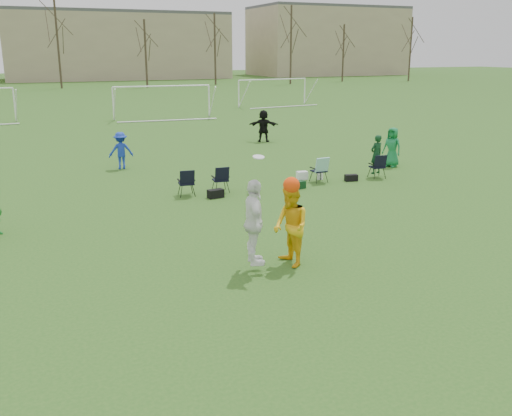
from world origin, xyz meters
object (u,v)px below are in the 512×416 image
center_contest (275,224)px  fielder_green_far (392,147)px  fielder_black (264,126)px  fielder_blue (121,151)px  goal_right (273,85)px  goal_mid (162,93)px

center_contest → fielder_green_far: bearing=42.4°
fielder_green_far → fielder_black: fielder_black is taller
fielder_blue → goal_right: (18.42, 24.13, 1.12)m
fielder_green_far → goal_right: goal_right is taller
center_contest → goal_mid: center_contest is taller
goal_mid → center_contest: bearing=-95.4°
fielder_blue → goal_right: size_ratio=0.22×
center_contest → goal_mid: (5.24, 31.51, 0.81)m
fielder_green_far → goal_right: (7.24, 28.37, 1.05)m
fielder_black → goal_mid: size_ratio=0.24×
fielder_blue → center_contest: (1.18, -13.38, 0.31)m
fielder_green_far → fielder_black: size_ratio=0.98×
fielder_blue → fielder_black: (8.82, 4.56, 0.09)m
center_contest → goal_right: 41.29m
fielder_blue → goal_mid: bearing=-106.9°
fielder_green_far → goal_mid: bearing=167.3°
fielder_blue → fielder_black: bearing=-150.1°
fielder_black → center_contest: center_contest is taller
fielder_black → goal_right: goal_right is taller
fielder_black → goal_right: (9.60, 19.57, 1.02)m
goal_mid → goal_right: bearing=30.6°
fielder_green_far → center_contest: center_contest is taller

